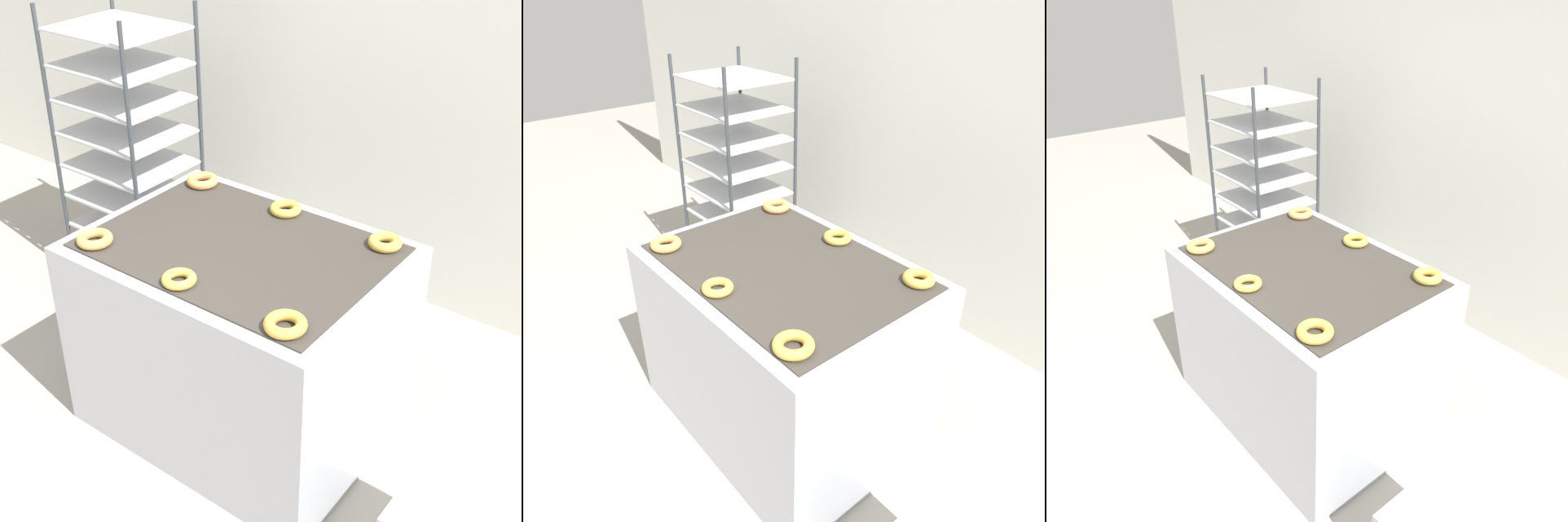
% 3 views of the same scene
% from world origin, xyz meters
% --- Properties ---
extents(ground_plane, '(14.00, 14.00, 0.00)m').
position_xyz_m(ground_plane, '(0.00, 0.00, 0.00)').
color(ground_plane, '#9E998E').
extents(wall_back, '(8.00, 0.05, 2.80)m').
position_xyz_m(wall_back, '(0.00, 2.12, 1.40)').
color(wall_back, silver).
rests_on(wall_back, ground_plane).
extents(fryer_machine, '(1.27, 0.94, 0.93)m').
position_xyz_m(fryer_machine, '(0.00, 0.72, 0.47)').
color(fryer_machine, '#A8AAB2').
rests_on(fryer_machine, ground_plane).
extents(baking_rack_cart, '(0.64, 0.55, 1.61)m').
position_xyz_m(baking_rack_cart, '(-1.28, 1.36, 0.82)').
color(baking_rack_cart, '#33383D').
rests_on(baking_rack_cart, ground_plane).
extents(donut_near_left, '(0.15, 0.15, 0.04)m').
position_xyz_m(donut_near_left, '(-0.48, 0.39, 0.95)').
color(donut_near_left, tan).
rests_on(donut_near_left, fryer_machine).
extents(donut_near_center, '(0.13, 0.13, 0.04)m').
position_xyz_m(donut_near_center, '(-0.01, 0.38, 0.95)').
color(donut_near_center, gold).
rests_on(donut_near_center, fryer_machine).
extents(donut_near_right, '(0.15, 0.15, 0.04)m').
position_xyz_m(donut_near_right, '(0.47, 0.38, 0.95)').
color(donut_near_right, gold).
rests_on(donut_near_right, fryer_machine).
extents(donut_far_left, '(0.15, 0.15, 0.04)m').
position_xyz_m(donut_far_left, '(-0.49, 1.07, 0.95)').
color(donut_far_left, tan).
rests_on(donut_far_left, fryer_machine).
extents(donut_far_center, '(0.14, 0.14, 0.04)m').
position_xyz_m(donut_far_center, '(-0.01, 1.07, 0.95)').
color(donut_far_center, gold).
rests_on(donut_far_center, fryer_machine).
extents(donut_far_right, '(0.14, 0.14, 0.04)m').
position_xyz_m(donut_far_right, '(0.48, 1.07, 0.95)').
color(donut_far_right, gold).
rests_on(donut_far_right, fryer_machine).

